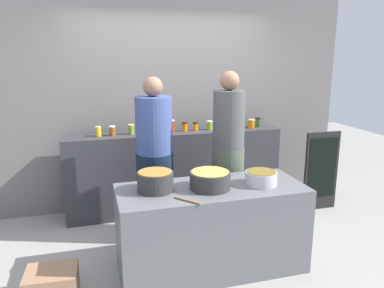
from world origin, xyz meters
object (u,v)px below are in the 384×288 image
at_px(preserve_jar_3, 150,130).
at_px(cooking_pot_center, 210,180).
at_px(preserve_jar_5, 172,126).
at_px(chalkboard_sign, 321,171).
at_px(preserve_jar_0, 98,131).
at_px(preserve_jar_7, 195,126).
at_px(bread_crate, 52,284).
at_px(wooden_spoon, 188,200).
at_px(preserve_jar_2, 131,129).
at_px(preserve_jar_11, 258,122).
at_px(preserve_jar_8, 209,125).
at_px(cook_with_tongs, 155,168).
at_px(preserve_jar_4, 159,127).
at_px(preserve_jar_9, 223,123).
at_px(preserve_jar_10, 251,124).
at_px(preserve_jar_6, 185,127).
at_px(cooking_pot_right, 261,178).
at_px(cook_in_cap, 228,163).
at_px(preserve_jar_1, 112,131).

relative_size(preserve_jar_3, cooking_pot_center, 0.30).
xyz_separation_m(preserve_jar_5, chalkboard_sign, (1.83, -0.53, -0.58)).
height_order(preserve_jar_0, preserve_jar_7, preserve_jar_0).
bearing_deg(preserve_jar_3, bread_crate, -126.95).
bearing_deg(cooking_pot_center, preserve_jar_0, 122.00).
xyz_separation_m(wooden_spoon, bread_crate, (-1.11, 0.18, -0.69)).
height_order(preserve_jar_2, preserve_jar_11, preserve_jar_11).
distance_m(preserve_jar_8, cook_with_tongs, 1.13).
bearing_deg(preserve_jar_2, preserve_jar_5, 2.76).
bearing_deg(preserve_jar_4, preserve_jar_9, 0.38).
distance_m(preserve_jar_8, preserve_jar_11, 0.68).
bearing_deg(preserve_jar_9, preserve_jar_10, -13.08).
bearing_deg(preserve_jar_9, cooking_pot_center, -114.54).
height_order(preserve_jar_0, preserve_jar_8, preserve_jar_0).
bearing_deg(cooking_pot_center, preserve_jar_7, 78.66).
relative_size(preserve_jar_8, cooking_pot_center, 0.31).
bearing_deg(preserve_jar_7, cooking_pot_center, -101.34).
distance_m(preserve_jar_11, cooking_pot_center, 1.87).
bearing_deg(preserve_jar_6, cooking_pot_center, -95.94).
xyz_separation_m(preserve_jar_9, cooking_pot_right, (-0.20, -1.52, -0.24)).
distance_m(preserve_jar_7, preserve_jar_9, 0.39).
xyz_separation_m(preserve_jar_11, cook_in_cap, (-0.75, -0.84, -0.27)).
relative_size(preserve_jar_11, cooking_pot_right, 0.42).
distance_m(preserve_jar_3, chalkboard_sign, 2.23).
height_order(preserve_jar_0, bread_crate, preserve_jar_0).
bearing_deg(preserve_jar_7, cook_with_tongs, -133.11).
relative_size(preserve_jar_0, preserve_jar_2, 0.98).
xyz_separation_m(preserve_jar_1, preserve_jar_6, (0.89, 0.03, -0.00)).
xyz_separation_m(preserve_jar_10, bread_crate, (-2.42, -1.47, -0.96)).
xyz_separation_m(preserve_jar_1, preserve_jar_8, (1.22, 0.03, -0.00)).
distance_m(cooking_pot_center, wooden_spoon, 0.37).
bearing_deg(cooking_pot_center, preserve_jar_2, 109.62).
bearing_deg(cook_in_cap, preserve_jar_10, 51.62).
distance_m(preserve_jar_2, preserve_jar_8, 1.00).
distance_m(preserve_jar_6, preserve_jar_7, 0.14).
bearing_deg(preserve_jar_1, preserve_jar_3, -4.00).
distance_m(preserve_jar_0, preserve_jar_3, 0.61).
relative_size(wooden_spoon, cook_with_tongs, 0.15).
relative_size(preserve_jar_10, cooking_pot_right, 0.39).
distance_m(preserve_jar_6, cooking_pot_right, 1.54).
distance_m(cooking_pot_right, bread_crate, 2.01).
distance_m(preserve_jar_4, cook_in_cap, 1.08).
relative_size(preserve_jar_9, wooden_spoon, 0.55).
height_order(preserve_jar_4, chalkboard_sign, preserve_jar_4).
relative_size(preserve_jar_5, preserve_jar_7, 1.42).
bearing_deg(wooden_spoon, preserve_jar_3, 90.62).
xyz_separation_m(cooking_pot_right, bread_crate, (-1.87, -0.03, -0.74)).
distance_m(preserve_jar_3, cook_with_tongs, 0.70).
bearing_deg(preserve_jar_4, preserve_jar_3, -142.62).
bearing_deg(preserve_jar_8, preserve_jar_3, -175.59).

